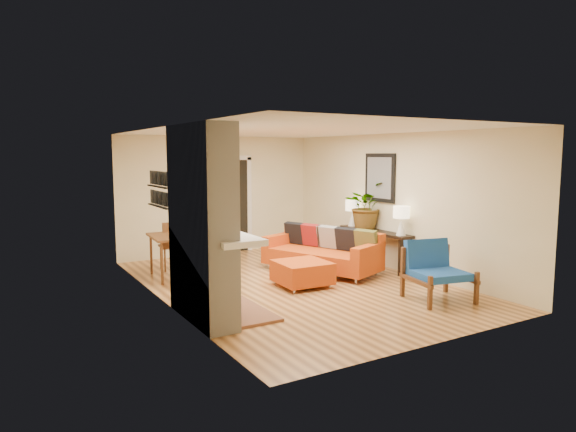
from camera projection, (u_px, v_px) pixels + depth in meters
name	position (u px, v px, depth m)	size (l,w,h in m)	color
room_shell	(255.00, 199.00, 11.21)	(6.50, 6.50, 6.50)	tan
fireplace	(204.00, 228.00, 6.79)	(1.09, 1.68, 2.60)	white
sofa	(324.00, 252.00, 9.69)	(1.67, 2.38, 0.86)	silver
ottoman	(302.00, 272.00, 8.62)	(0.86, 0.86, 0.42)	silver
blue_chair	(434.00, 267.00, 7.86)	(1.01, 0.99, 0.90)	brown
dining_table	(176.00, 243.00, 9.20)	(0.82, 1.77, 0.94)	brown
console_table	(375.00, 238.00, 10.08)	(0.34, 1.85, 0.72)	black
lamp_near	(401.00, 217.00, 9.40)	(0.30, 0.30, 0.54)	white
lamp_far	(353.00, 210.00, 10.63)	(0.30, 0.30, 0.54)	white
houseplant	(365.00, 205.00, 10.25)	(0.84, 0.73, 0.94)	#1E5919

